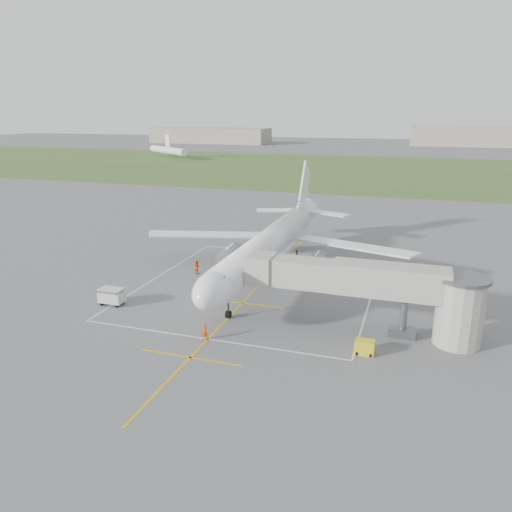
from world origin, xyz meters
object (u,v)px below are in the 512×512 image
(jet_bridge, at_px, (381,289))
(ramp_worker_nose, at_px, (205,332))
(baggage_cart, at_px, (112,296))
(airliner, at_px, (269,244))
(ramp_worker_wing, at_px, (197,267))
(gpu_unit, at_px, (365,347))

(jet_bridge, relative_size, ramp_worker_nose, 13.94)
(baggage_cart, xyz_separation_m, ramp_worker_nose, (13.90, -5.14, -0.15))
(jet_bridge, relative_size, baggage_cart, 8.41)
(baggage_cart, bearing_deg, ramp_worker_nose, -20.49)
(airliner, relative_size, ramp_worker_nose, 27.86)
(baggage_cart, height_order, ramp_worker_wing, baggage_cart)
(airliner, height_order, jet_bridge, airliner)
(gpu_unit, distance_m, ramp_worker_wing, 29.65)
(airliner, height_order, baggage_cart, airliner)
(jet_bridge, bearing_deg, gpu_unit, -99.83)
(jet_bridge, bearing_deg, ramp_worker_nose, -157.05)
(baggage_cart, relative_size, ramp_worker_wing, 1.50)
(ramp_worker_wing, bearing_deg, gpu_unit, 171.80)
(ramp_worker_nose, bearing_deg, airliner, 72.17)
(baggage_cart, bearing_deg, ramp_worker_wing, 71.29)
(baggage_cart, bearing_deg, gpu_unit, -6.56)
(airliner, xyz_separation_m, gpu_unit, (14.88, -19.09, -3.74))
(jet_bridge, height_order, baggage_cart, jet_bridge)
(jet_bridge, relative_size, ramp_worker_wing, 12.61)
(baggage_cart, bearing_deg, airliner, 48.12)
(gpu_unit, xyz_separation_m, baggage_cart, (-29.00, 3.24, 0.33))
(airliner, height_order, ramp_worker_nose, airliner)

